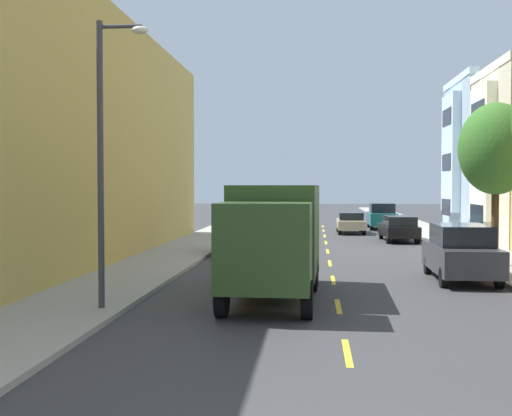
{
  "coord_description": "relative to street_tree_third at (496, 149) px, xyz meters",
  "views": [
    {
      "loc": [
        -0.65,
        -6.1,
        3.3
      ],
      "look_at": [
        -2.85,
        18.88,
        2.43
      ],
      "focal_mm": 46.79,
      "sensor_mm": 36.0,
      "label": 1
    }
  ],
  "objects": [
    {
      "name": "street_lamp",
      "position": [
        -12.36,
        -10.17,
        -0.34
      ],
      "size": [
        1.35,
        0.28,
        7.31
      ],
      "color": "#38383D",
      "rests_on": "sidewalk_left"
    },
    {
      "name": "delivery_box_truck",
      "position": [
        -8.19,
        -7.38,
        -2.81
      ],
      "size": [
        2.61,
        7.64,
        3.29
      ],
      "color": "#2D471E",
      "rests_on": "ground_plane"
    },
    {
      "name": "moving_champagne_sedan",
      "position": [
        -4.6,
        18.83,
        -3.94
      ],
      "size": [
        1.8,
        4.5,
        1.43
      ],
      "color": "tan",
      "rests_on": "ground_plane"
    },
    {
      "name": "sidewalk_right",
      "position": [
        0.7,
        7.32,
        -4.62
      ],
      "size": [
        3.2,
        120.0,
        0.14
      ],
      "primitive_type": "cube",
      "color": "#A39E93",
      "rests_on": "ground_plane"
    },
    {
      "name": "ground_plane",
      "position": [
        -6.4,
        9.32,
        -4.69
      ],
      "size": [
        160.0,
        160.0,
        0.0
      ],
      "primitive_type": "plane",
      "color": "#38383A"
    },
    {
      "name": "parked_suv_charcoal",
      "position": [
        -2.03,
        -3.43,
        -3.7
      ],
      "size": [
        2.01,
        4.82,
        1.93
      ],
      "color": "#333338",
      "rests_on": "ground_plane"
    },
    {
      "name": "parked_sedan_silver",
      "position": [
        -10.62,
        32.31,
        -3.94
      ],
      "size": [
        1.86,
        4.52,
        1.43
      ],
      "color": "#B2B5BA",
      "rests_on": "ground_plane"
    },
    {
      "name": "parked_wagon_black",
      "position": [
        -2.16,
        12.51,
        -3.88
      ],
      "size": [
        1.95,
        4.75,
        1.5
      ],
      "color": "black",
      "rests_on": "ground_plane"
    },
    {
      "name": "parked_hatchback_burgundy",
      "position": [
        -10.64,
        4.5,
        -3.93
      ],
      "size": [
        1.78,
        4.02,
        1.5
      ],
      "color": "maroon",
      "rests_on": "ground_plane"
    },
    {
      "name": "street_tree_third",
      "position": [
        0.0,
        0.0,
        0.0
      ],
      "size": [
        2.89,
        2.89,
        6.37
      ],
      "color": "#47331E",
      "rests_on": "sidewalk_right"
    },
    {
      "name": "lane_centerline_dashes",
      "position": [
        -6.4,
        3.82,
        -4.68
      ],
      "size": [
        0.14,
        47.2,
        0.01
      ],
      "color": "yellow",
      "rests_on": "ground_plane"
    },
    {
      "name": "sidewalk_left",
      "position": [
        -13.5,
        7.32,
        -4.62
      ],
      "size": [
        3.2,
        120.0,
        0.14
      ],
      "primitive_type": "cube",
      "color": "#A39E93",
      "rests_on": "ground_plane"
    },
    {
      "name": "parked_suv_teal",
      "position": [
        -2.04,
        23.43,
        -3.7
      ],
      "size": [
        2.05,
        4.84,
        1.93
      ],
      "color": "#195B60",
      "rests_on": "ground_plane"
    }
  ]
}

